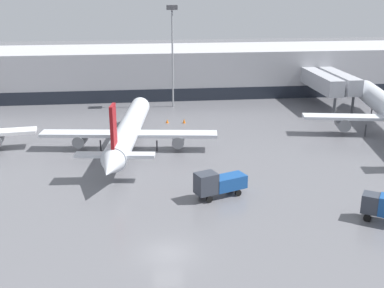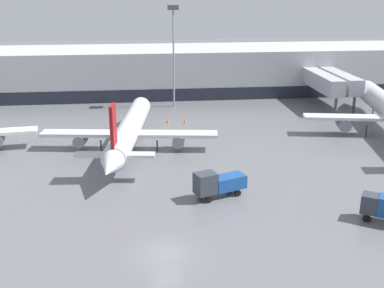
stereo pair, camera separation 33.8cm
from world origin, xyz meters
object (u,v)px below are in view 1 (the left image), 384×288
Objects in this scene: parked_jet_2 at (129,130)px; apron_light_mast_2 at (172,27)px; service_truck_3 at (218,183)px; traffic_cone_0 at (184,121)px; traffic_cone_2 at (167,121)px.

parked_jet_2 is 26.85m from apron_light_mast_2.
apron_light_mast_2 is at bearing -108.76° from service_truck_3.
apron_light_mast_2 is at bearing -10.80° from parked_jet_2.
apron_light_mast_2 reaches higher than traffic_cone_0.
parked_jet_2 is at bearing -115.44° from traffic_cone_2.
apron_light_mast_2 reaches higher than parked_jet_2.
traffic_cone_0 is 0.04× the size of apron_light_mast_2.
traffic_cone_2 is (-2.66, 0.47, -0.08)m from traffic_cone_0.
apron_light_mast_2 reaches higher than service_truck_3.
traffic_cone_0 is at bearing -27.90° from parked_jet_2.
service_truck_3 is 8.15× the size of traffic_cone_0.
apron_light_mast_2 is (7.72, 23.06, 11.37)m from parked_jet_2.
traffic_cone_0 is (8.60, 12.00, -2.33)m from parked_jet_2.
parked_jet_2 is at bearing -81.30° from service_truck_3.
parked_jet_2 is 5.52× the size of service_truck_3.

